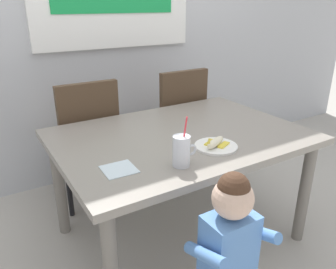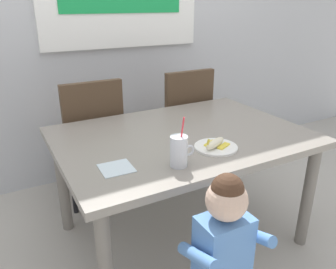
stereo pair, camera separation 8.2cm
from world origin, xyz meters
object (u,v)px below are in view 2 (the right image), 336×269
Objects in this scene: snack_plate at (216,147)px; peeled_banana at (215,143)px; dining_chair_left at (91,135)px; dining_table at (182,147)px; paper_napkin at (116,168)px; toddler_standing at (224,241)px; dining_chair_right at (182,118)px; milk_cup at (179,153)px.

peeled_banana is (-0.01, -0.01, 0.03)m from snack_plate.
peeled_banana is (0.40, -0.96, 0.22)m from dining_chair_left.
paper_napkin is at bearing -154.95° from dining_table.
dining_chair_left reaches higher than snack_plate.
toddler_standing is (0.15, -1.39, -0.02)m from dining_chair_left.
dining_chair_right is 1.05m from snack_plate.
snack_plate is at bearing 58.76° from toddler_standing.
dining_table is at bearing 100.69° from snack_plate.
dining_chair_right reaches higher than peeled_banana.
dining_chair_left reaches higher than peeled_banana.
snack_plate is 1.31× the size of peeled_banana.
milk_cup is (0.13, -1.04, 0.25)m from dining_chair_left.
peeled_banana is (0.04, -0.27, 0.12)m from dining_table.
dining_chair_right is 1.06m from peeled_banana.
snack_plate is (0.26, 0.43, 0.21)m from toddler_standing.
toddler_standing is 0.44m from milk_cup.
milk_cup is (-0.02, 0.34, 0.27)m from toddler_standing.
milk_cup is at bearing 97.36° from dining_chair_left.
toddler_standing is (-0.62, -1.39, -0.02)m from dining_chair_right.
dining_chair_right is at bearing 45.61° from paper_napkin.
dining_chair_left is (-0.36, 0.70, -0.10)m from dining_table.
dining_chair_left is at bearing 113.11° from snack_plate.
toddler_standing reaches higher than dining_table.
dining_chair_left is at bearing 117.36° from dining_table.
toddler_standing is at bearing -106.79° from dining_table.
peeled_banana is at bearing 59.35° from toddler_standing.
dining_chair_left is 3.82× the size of milk_cup.
dining_table is 1.73× the size of toddler_standing.
paper_napkin is at bearing 157.08° from milk_cup.
milk_cup is 0.29m from snack_plate.
toddler_standing is (-0.21, -0.69, -0.11)m from dining_table.
snack_plate is at bearing 113.11° from dining_chair_left.
milk_cup is 1.09× the size of snack_plate.
paper_napkin is at bearing 81.63° from dining_chair_left.
peeled_banana is (0.27, 0.08, -0.04)m from milk_cup.
toddler_standing is 0.54m from peeled_banana.
dining_chair_left reaches higher than dining_table.
dining_chair_left is at bearing 112.55° from peeled_banana.
dining_table is 9.64× the size of paper_napkin.
dining_table is 0.79m from dining_chair_left.
dining_chair_left is at bearing 96.23° from toddler_standing.
dining_chair_right is 4.17× the size of snack_plate.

